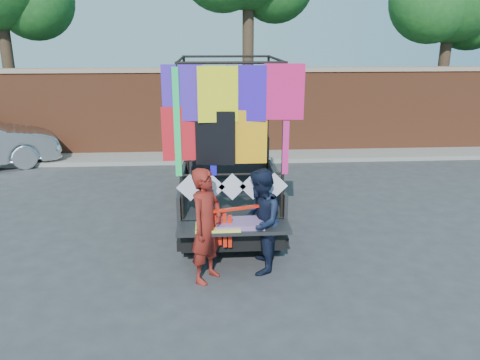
{
  "coord_description": "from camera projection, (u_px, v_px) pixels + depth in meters",
  "views": [
    {
      "loc": [
        -0.27,
        -7.21,
        3.57
      ],
      "look_at": [
        0.2,
        -0.02,
        1.31
      ],
      "focal_mm": 35.0,
      "sensor_mm": 36.0,
      "label": 1
    }
  ],
  "objects": [
    {
      "name": "ground",
      "position": [
        228.0,
        253.0,
        7.95
      ],
      "size": [
        90.0,
        90.0,
        0.0
      ],
      "primitive_type": "plane",
      "color": "#38383A",
      "rests_on": "ground"
    },
    {
      "name": "streamer_bundle",
      "position": [
        227.0,
        221.0,
        6.98
      ],
      "size": [
        0.9,
        0.29,
        0.64
      ],
      "color": "red",
      "rests_on": "ground"
    },
    {
      "name": "man",
      "position": [
        260.0,
        222.0,
        7.15
      ],
      "size": [
        0.72,
        0.88,
        1.65
      ],
      "primitive_type": "imported",
      "rotation": [
        0.0,
        0.0,
        -1.7
      ],
      "color": "#141C34",
      "rests_on": "ground"
    },
    {
      "name": "pickup_truck",
      "position": [
        226.0,
        172.0,
        9.75
      ],
      "size": [
        2.02,
        5.08,
        3.2
      ],
      "color": "black",
      "rests_on": "ground"
    },
    {
      "name": "woman",
      "position": [
        206.0,
        226.0,
        6.87
      ],
      "size": [
        0.7,
        0.76,
        1.75
      ],
      "primitive_type": "imported",
      "rotation": [
        0.0,
        0.0,
        0.98
      ],
      "color": "maroon",
      "rests_on": "ground"
    },
    {
      "name": "brick_wall",
      "position": [
        218.0,
        111.0,
        14.22
      ],
      "size": [
        30.0,
        0.45,
        2.61
      ],
      "color": "brown",
      "rests_on": "ground"
    },
    {
      "name": "curb",
      "position": [
        219.0,
        157.0,
        13.94
      ],
      "size": [
        30.0,
        1.2,
        0.12
      ],
      "primitive_type": "cube",
      "color": "gray",
      "rests_on": "ground"
    }
  ]
}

